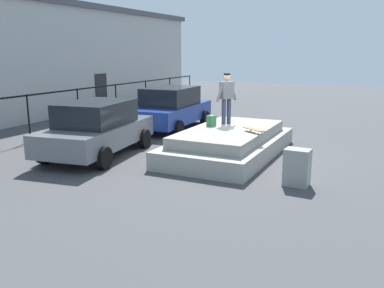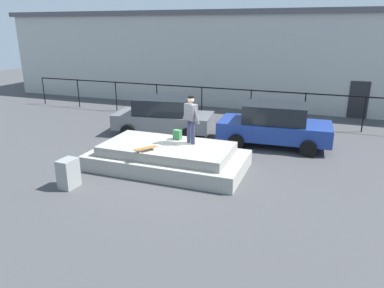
{
  "view_description": "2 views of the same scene",
  "coord_description": "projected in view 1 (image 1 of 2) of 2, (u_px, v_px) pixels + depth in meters",
  "views": [
    {
      "loc": [
        -12.11,
        -4.43,
        3.22
      ],
      "look_at": [
        -0.57,
        1.13,
        0.34
      ],
      "focal_mm": 38.65,
      "sensor_mm": 36.0,
      "label": 1
    },
    {
      "loc": [
        4.84,
        -10.79,
        4.75
      ],
      "look_at": [
        0.42,
        1.12,
        0.6
      ],
      "focal_mm": 33.66,
      "sensor_mm": 36.0,
      "label": 2
    }
  ],
  "objects": [
    {
      "name": "ground_plane",
      "position": [
        231.0,
        154.0,
        13.23
      ],
      "size": [
        60.0,
        60.0,
        0.0
      ],
      "primitive_type": "plane",
      "color": "#424244"
    },
    {
      "name": "skateboarder",
      "position": [
        227.0,
        95.0,
        13.57
      ],
      "size": [
        0.8,
        0.5,
        1.67
      ],
      "color": "#2D334C",
      "rests_on": "concrete_ledge"
    },
    {
      "name": "backpack",
      "position": [
        211.0,
        121.0,
        13.31
      ],
      "size": [
        0.32,
        0.26,
        0.35
      ],
      "primitive_type": "cube",
      "rotation": [
        0.0,
        0.0,
        6.07
      ],
      "color": "#33723F",
      "rests_on": "concrete_ledge"
    },
    {
      "name": "fence_row",
      "position": [
        54.0,
        103.0,
        16.06
      ],
      "size": [
        24.06,
        0.06,
        1.71
      ],
      "color": "black",
      "rests_on": "ground_plane"
    },
    {
      "name": "concrete_ledge",
      "position": [
        229.0,
        143.0,
        13.07
      ],
      "size": [
        5.43,
        2.79,
        0.85
      ],
      "color": "#9E9B93",
      "rests_on": "ground_plane"
    },
    {
      "name": "skateboard",
      "position": [
        254.0,
        129.0,
        12.24
      ],
      "size": [
        0.61,
        0.77,
        0.12
      ],
      "color": "brown",
      "rests_on": "concrete_ledge"
    },
    {
      "name": "car_blue_sedan_mid",
      "position": [
        171.0,
        108.0,
        17.34
      ],
      "size": [
        4.6,
        2.38,
        1.76
      ],
      "color": "navy",
      "rests_on": "ground_plane"
    },
    {
      "name": "utility_box",
      "position": [
        297.0,
        167.0,
        10.05
      ],
      "size": [
        0.47,
        0.62,
        0.91
      ],
      "primitive_type": "cube",
      "rotation": [
        0.0,
        0.0,
        -0.05
      ],
      "color": "gray",
      "rests_on": "ground_plane"
    },
    {
      "name": "car_grey_sedan_near",
      "position": [
        97.0,
        128.0,
        12.91
      ],
      "size": [
        4.62,
        2.63,
        1.7
      ],
      "color": "slate",
      "rests_on": "ground_plane"
    }
  ]
}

